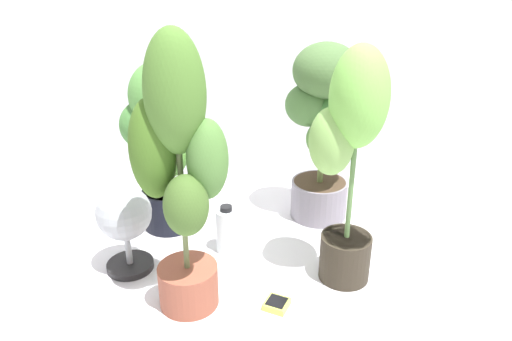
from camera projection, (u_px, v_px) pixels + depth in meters
ground_plane at (259, 272)px, 1.86m from camera, size 8.00×8.00×0.00m
potted_plant_back_right at (325, 122)px, 2.07m from camera, size 0.43×0.39×0.80m
potted_plant_back_left at (163, 137)px, 2.00m from camera, size 0.39×0.35×0.74m
potted_plant_front_left at (179, 170)px, 1.48m from camera, size 0.35×0.28×0.94m
potted_plant_front_right at (349, 151)px, 1.63m from camera, size 0.31×0.25×0.87m
hygrometer_box at (277, 304)px, 1.67m from camera, size 0.11×0.11×0.03m
floor_fan at (124, 218)px, 1.79m from camera, size 0.23×0.23×0.35m
nutrient_bottle at (227, 230)px, 1.96m from camera, size 0.09×0.09×0.21m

